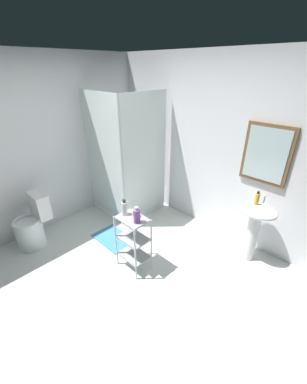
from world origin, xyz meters
name	(u,v)px	position (x,y,z in m)	size (l,w,h in m)	color
ground_plane	(120,288)	(0.00, 0.00, -0.01)	(4.20, 4.20, 0.02)	silver
wall_back	(217,149)	(0.01, 1.85, 1.25)	(4.20, 0.14, 2.50)	silver
wall_left	(31,150)	(-1.85, 0.00, 1.25)	(0.10, 4.20, 2.50)	white
shower_stall	(127,187)	(-1.22, 1.18, 0.46)	(0.92, 0.92, 2.00)	white
pedestal_sink	(255,222)	(0.84, 1.52, 0.58)	(0.46, 0.37, 0.81)	white
sink_faucet	(264,199)	(0.84, 1.64, 0.86)	(0.03, 0.03, 0.10)	silver
toilet	(32,226)	(-1.48, -0.34, 0.31)	(0.37, 0.49, 0.76)	white
storage_cart	(133,239)	(-0.13, 0.35, 0.44)	(0.38, 0.28, 0.74)	silver
hand_soap_bottle	(257,199)	(0.80, 1.53, 0.89)	(0.06, 0.06, 0.17)	gold
conditioner_bottle_purple	(137,216)	(-0.03, 0.34, 0.83)	(0.08, 0.08, 0.20)	purple
lotion_bottle_white	(125,208)	(-0.25, 0.35, 0.83)	(0.07, 0.07, 0.21)	white
rinse_cup	(135,213)	(-0.14, 0.40, 0.78)	(0.07, 0.07, 0.09)	silver
bath_mat	(113,238)	(-0.77, 0.50, 0.01)	(0.60, 0.40, 0.02)	teal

